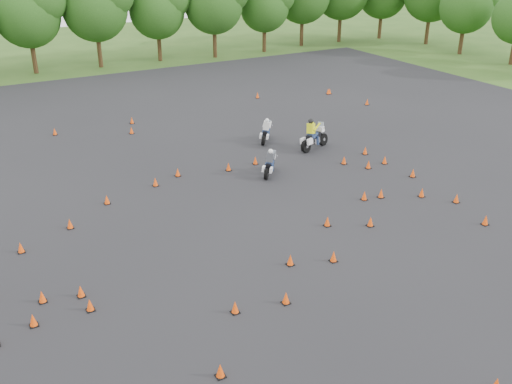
{
  "coord_description": "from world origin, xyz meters",
  "views": [
    {
      "loc": [
        -11.96,
        -17.14,
        12.23
      ],
      "look_at": [
        0.0,
        4.0,
        1.2
      ],
      "focal_mm": 40.0,
      "sensor_mm": 36.0,
      "label": 1
    }
  ],
  "objects": [
    {
      "name": "rider_white",
      "position": [
        5.71,
        12.91,
        0.8
      ],
      "size": [
        1.81,
        1.98,
        1.59
      ],
      "primitive_type": null,
      "rotation": [
        0.0,
        0.0,
        0.87
      ],
      "color": "beige",
      "rests_on": "ground"
    },
    {
      "name": "treeline",
      "position": [
        3.47,
        34.76,
        4.57
      ],
      "size": [
        87.24,
        32.16,
        10.29
      ],
      "color": "#204814",
      "rests_on": "ground"
    },
    {
      "name": "rider_grey",
      "position": [
        3.09,
        8.01,
        0.79
      ],
      "size": [
        1.84,
        1.92,
        1.57
      ],
      "primitive_type": null,
      "rotation": [
        0.0,
        0.0,
        0.83
      ],
      "color": "#3C3E43",
      "rests_on": "ground"
    },
    {
      "name": "traffic_cones",
      "position": [
        0.16,
        5.24,
        0.23
      ],
      "size": [
        36.82,
        32.36,
        0.45
      ],
      "color": "#F0490A",
      "rests_on": "asphalt_pad"
    },
    {
      "name": "rider_yellow",
      "position": [
        7.71,
        10.15,
        0.98
      ],
      "size": [
        2.64,
        1.55,
        1.95
      ],
      "primitive_type": null,
      "rotation": [
        0.0,
        0.0,
        0.33
      ],
      "color": "#CCD212",
      "rests_on": "ground"
    },
    {
      "name": "ground",
      "position": [
        0.0,
        0.0,
        0.0
      ],
      "size": [
        140.0,
        140.0,
        0.0
      ],
      "primitive_type": "plane",
      "color": "#2D5119",
      "rests_on": "ground"
    },
    {
      "name": "asphalt_pad",
      "position": [
        0.0,
        6.0,
        0.01
      ],
      "size": [
        62.0,
        62.0,
        0.0
      ],
      "primitive_type": "plane",
      "color": "black",
      "rests_on": "ground"
    }
  ]
}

